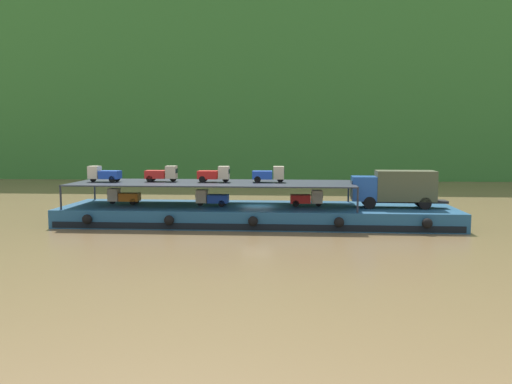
% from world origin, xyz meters
% --- Properties ---
extents(ground_plane, '(400.00, 400.00, 0.00)m').
position_xyz_m(ground_plane, '(0.00, 0.00, 0.00)').
color(ground_plane, brown).
extents(hillside_far_bank, '(134.54, 28.16, 38.91)m').
position_xyz_m(hillside_far_bank, '(0.00, 60.15, 21.91)').
color(hillside_far_bank, '#33702D').
rests_on(hillside_far_bank, ground).
extents(cargo_barge, '(33.15, 8.83, 1.50)m').
position_xyz_m(cargo_barge, '(0.00, -0.04, 0.75)').
color(cargo_barge, navy).
rests_on(cargo_barge, ground).
extents(covered_lorry, '(7.89, 2.43, 3.10)m').
position_xyz_m(covered_lorry, '(11.59, -0.23, 3.19)').
color(covered_lorry, '#1E4C99').
rests_on(covered_lorry, cargo_barge).
extents(cargo_rack, '(23.95, 7.39, 2.00)m').
position_xyz_m(cargo_rack, '(-3.80, 0.00, 3.44)').
color(cargo_rack, '#232833').
rests_on(cargo_rack, cargo_barge).
extents(mini_truck_lower_stern, '(2.78, 1.26, 1.38)m').
position_xyz_m(mini_truck_lower_stern, '(-11.83, 0.38, 2.19)').
color(mini_truck_lower_stern, orange).
rests_on(mini_truck_lower_stern, cargo_barge).
extents(mini_truck_lower_aft, '(2.77, 1.25, 1.38)m').
position_xyz_m(mini_truck_lower_aft, '(-3.88, -0.30, 2.19)').
color(mini_truck_lower_aft, '#1E47B7').
rests_on(mini_truck_lower_aft, cargo_barge).
extents(mini_truck_lower_mid, '(2.77, 1.25, 1.38)m').
position_xyz_m(mini_truck_lower_mid, '(4.26, 0.12, 2.19)').
color(mini_truck_lower_mid, red).
rests_on(mini_truck_lower_mid, cargo_barge).
extents(mini_truck_upper_stern, '(2.79, 1.30, 1.38)m').
position_xyz_m(mini_truck_upper_stern, '(-13.35, -0.15, 4.19)').
color(mini_truck_upper_stern, '#1E47B7').
rests_on(mini_truck_upper_stern, cargo_rack).
extents(mini_truck_upper_mid, '(2.76, 1.23, 1.38)m').
position_xyz_m(mini_truck_upper_mid, '(-8.39, 0.52, 4.19)').
color(mini_truck_upper_mid, red).
rests_on(mini_truck_upper_mid, cargo_rack).
extents(mini_truck_upper_fore, '(2.74, 1.20, 1.38)m').
position_xyz_m(mini_truck_upper_fore, '(-3.73, 0.30, 4.19)').
color(mini_truck_upper_fore, red).
rests_on(mini_truck_upper_fore, cargo_rack).
extents(mini_truck_upper_bow, '(2.78, 1.27, 1.38)m').
position_xyz_m(mini_truck_upper_bow, '(0.98, 0.46, 4.19)').
color(mini_truck_upper_bow, '#1E47B7').
rests_on(mini_truck_upper_bow, cargo_rack).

